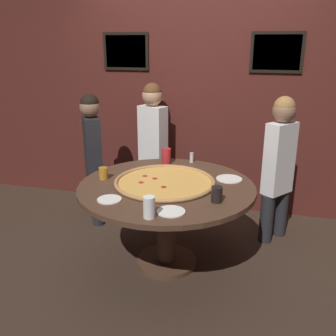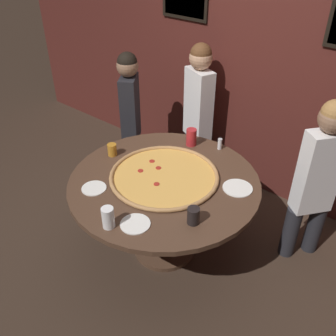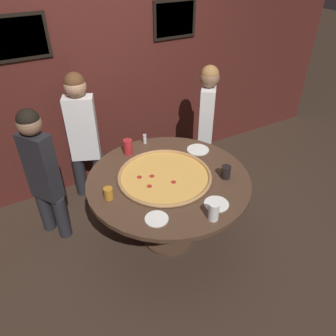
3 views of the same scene
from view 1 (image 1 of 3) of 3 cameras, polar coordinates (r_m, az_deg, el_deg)
The scene contains 15 objects.
ground_plane at distance 3.41m, azimuth -0.21°, elevation -14.25°, with size 24.00×24.00×0.00m, color #38281E.
back_wall at distance 4.19m, azimuth 4.49°, elevation 11.14°, with size 6.40×0.08×2.60m.
dining_table at distance 3.12m, azimuth -0.22°, elevation -5.07°, with size 1.45×1.45×0.74m.
giant_pizza at distance 3.09m, azimuth -0.51°, elevation -2.11°, with size 0.84×0.84×0.03m.
drink_cup_beside_pizza at distance 2.49m, azimuth -2.89°, elevation -5.99°, with size 0.08×0.08×0.15m, color white.
drink_cup_near_right at distance 2.75m, azimuth 7.44°, elevation -4.01°, with size 0.08×0.08×0.12m, color black.
drink_cup_by_shaker at distance 3.57m, azimuth -0.26°, elevation 1.83°, with size 0.09×0.09×0.15m, color #B22328.
drink_cup_far_right at distance 3.23m, azimuth -9.79°, elevation -0.78°, with size 0.08×0.08×0.10m, color #BC7A23.
white_plate_far_back at distance 3.23m, azimuth 9.29°, elevation -1.64°, with size 0.22×0.22×0.01m, color white.
white_plate_beside_cup at distance 2.59m, azimuth 0.46°, elevation -6.63°, with size 0.20×0.20×0.01m, color white.
white_plate_left_side at distance 2.81m, azimuth -8.92°, elevation -4.75°, with size 0.18×0.18×0.01m, color white.
condiment_shaker at distance 3.62m, azimuth 3.62°, elevation 1.61°, with size 0.04×0.04×0.10m.
diner_side_right at distance 3.63m, azimuth 16.57°, elevation 0.95°, with size 0.32×0.35×1.40m.
diner_centre_back at distance 3.94m, azimuth -11.38°, elevation 2.44°, with size 0.29×0.35×1.37m.
diner_side_left at distance 4.12m, azimuth -2.32°, elevation 4.20°, with size 0.38×0.26×1.45m.
Camera 1 is at (0.73, -2.76, 1.85)m, focal length 40.00 mm.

